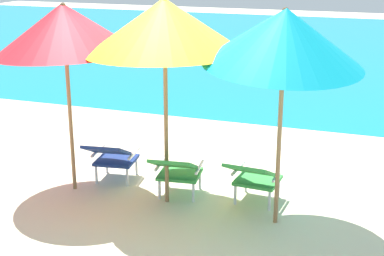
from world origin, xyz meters
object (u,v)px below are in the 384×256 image
Objects in this scene: lounge_chair_right at (254,176)px; beach_umbrella_left at (64,29)px; beach_umbrella_right at (284,37)px; lounge_chair_left at (112,156)px; beach_umbrella_center at (165,26)px; lounge_chair_center at (177,170)px.

beach_umbrella_left is (-2.37, -0.26, 1.71)m from lounge_chair_right.
beach_umbrella_left is 0.97× the size of beach_umbrella_right.
lounge_chair_right is (1.96, -0.05, 0.00)m from lounge_chair_left.
beach_umbrella_center reaches higher than beach_umbrella_right.
lounge_chair_left is 1.02m from lounge_chair_center.
lounge_chair_right is at bearing 7.56° from lounge_chair_center.
beach_umbrella_left is 0.96× the size of beach_umbrella_center.
lounge_chair_left is 1.00× the size of lounge_chair_center.
beach_umbrella_left is (-0.41, -0.31, 1.71)m from lounge_chair_left.
lounge_chair_center is (1.00, -0.17, 0.00)m from lounge_chair_left.
beach_umbrella_right reaches higher than lounge_chair_left.
beach_umbrella_center is (0.91, -0.28, 1.80)m from lounge_chair_left.
beach_umbrella_center is at bearing 1.48° from beach_umbrella_left.
beach_umbrella_left is at bearing -174.42° from lounge_chair_center.
lounge_chair_right is at bearing 136.23° from beach_umbrella_right.
lounge_chair_left is 2.03m from beach_umbrella_center.
lounge_chair_right is at bearing 6.38° from beach_umbrella_left.
beach_umbrella_center is 1.01× the size of beach_umbrella_right.
beach_umbrella_center reaches higher than lounge_chair_center.
beach_umbrella_right reaches higher than lounge_chair_center.
beach_umbrella_center reaches higher than lounge_chair_right.
lounge_chair_right is 0.36× the size of beach_umbrella_right.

